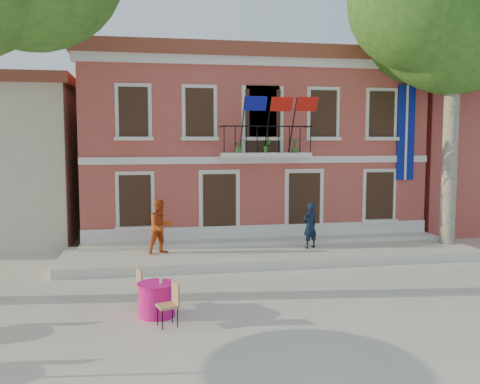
% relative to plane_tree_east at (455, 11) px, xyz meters
% --- Properties ---
extents(ground, '(90.00, 90.00, 0.00)m').
position_rel_plane_tree_east_xyz_m(ground, '(-8.45, -4.29, -8.47)').
color(ground, beige).
rests_on(ground, ground).
extents(main_building, '(13.50, 9.59, 7.50)m').
position_rel_plane_tree_east_xyz_m(main_building, '(-6.45, 5.70, -4.69)').
color(main_building, '#C44746').
rests_on(main_building, ground).
extents(neighbor_east, '(9.40, 9.40, 6.40)m').
position_rel_plane_tree_east_xyz_m(neighbor_east, '(5.55, 6.71, -5.25)').
color(neighbor_east, '#C44746').
rests_on(neighbor_east, ground).
extents(terrace, '(14.00, 3.40, 0.30)m').
position_rel_plane_tree_east_xyz_m(terrace, '(-6.45, 0.11, -8.32)').
color(terrace, silver).
rests_on(terrace, ground).
extents(plane_tree_east, '(5.82, 5.82, 11.43)m').
position_rel_plane_tree_east_xyz_m(plane_tree_east, '(0.00, 0.00, 0.00)').
color(plane_tree_east, '#A59E84').
rests_on(plane_tree_east, ground).
extents(pedestrian_navy, '(0.68, 0.58, 1.58)m').
position_rel_plane_tree_east_xyz_m(pedestrian_navy, '(-5.13, 0.09, -7.38)').
color(pedestrian_navy, black).
rests_on(pedestrian_navy, terrace).
extents(pedestrian_orange, '(1.06, 0.96, 1.79)m').
position_rel_plane_tree_east_xyz_m(pedestrian_orange, '(-10.23, 0.14, -7.27)').
color(pedestrian_orange, '#C64917').
rests_on(pedestrian_orange, terrace).
extents(cafe_table_1, '(0.93, 1.96, 0.95)m').
position_rel_plane_tree_east_xyz_m(cafe_table_1, '(-10.52, -5.28, -8.05)').
color(cafe_table_1, '#E91682').
rests_on(cafe_table_1, ground).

